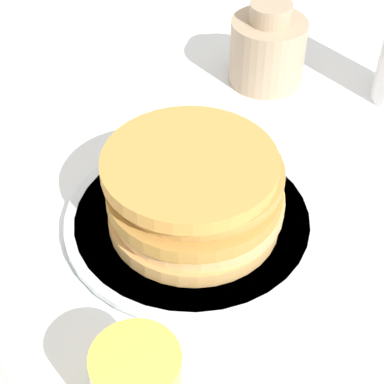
{
  "coord_description": "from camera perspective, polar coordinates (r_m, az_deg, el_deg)",
  "views": [
    {
      "loc": [
        -0.37,
        -0.32,
        0.5
      ],
      "look_at": [
        -0.02,
        0.01,
        0.05
      ],
      "focal_mm": 60.0,
      "sensor_mm": 36.0,
      "label": 1
    }
  ],
  "objects": [
    {
      "name": "ground_plane",
      "position": [
        0.7,
        1.59,
        -2.19
      ],
      "size": [
        4.0,
        4.0,
        0.0
      ],
      "primitive_type": "plane",
      "color": "white"
    },
    {
      "name": "cream_jug",
      "position": [
        0.89,
        6.72,
        12.54
      ],
      "size": [
        0.1,
        0.1,
        0.11
      ],
      "color": "tan",
      "rests_on": "ground_plane"
    },
    {
      "name": "plate",
      "position": [
        0.68,
        -0.0,
        -2.44
      ],
      "size": [
        0.27,
        0.27,
        0.01
      ],
      "color": "silver",
      "rests_on": "ground_plane"
    },
    {
      "name": "pancake_stack",
      "position": [
        0.65,
        0.21,
        0.12
      ],
      "size": [
        0.19,
        0.19,
        0.08
      ],
      "color": "tan",
      "rests_on": "plate"
    }
  ]
}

